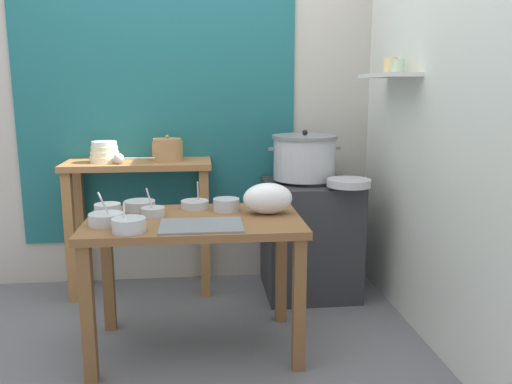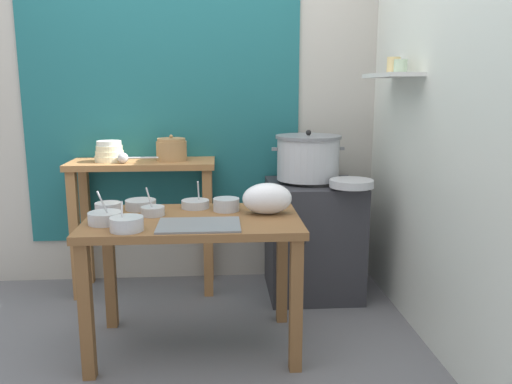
# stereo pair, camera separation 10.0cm
# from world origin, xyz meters

# --- Properties ---
(ground_plane) EXTENTS (9.00, 9.00, 0.00)m
(ground_plane) POSITION_xyz_m (0.00, 0.00, 0.00)
(ground_plane) COLOR slate
(wall_back) EXTENTS (4.40, 0.12, 2.60)m
(wall_back) POSITION_xyz_m (0.08, 1.10, 1.30)
(wall_back) COLOR #B2ADA3
(wall_back) RESTS_ON ground
(wall_right) EXTENTS (0.30, 3.20, 2.60)m
(wall_right) POSITION_xyz_m (1.40, 0.20, 1.30)
(wall_right) COLOR silver
(wall_right) RESTS_ON ground
(prep_table) EXTENTS (1.10, 0.66, 0.72)m
(prep_table) POSITION_xyz_m (0.10, -0.03, 0.61)
(prep_table) COLOR brown
(prep_table) RESTS_ON ground
(back_shelf_table) EXTENTS (0.96, 0.40, 0.90)m
(back_shelf_table) POSITION_xyz_m (-0.28, 0.83, 0.68)
(back_shelf_table) COLOR #9E6B3D
(back_shelf_table) RESTS_ON ground
(stove_block) EXTENTS (0.60, 0.61, 0.78)m
(stove_block) POSITION_xyz_m (0.86, 0.70, 0.38)
(stove_block) COLOR #2D2D33
(stove_block) RESTS_ON ground
(steamer_pot) EXTENTS (0.48, 0.43, 0.33)m
(steamer_pot) POSITION_xyz_m (0.82, 0.72, 0.93)
(steamer_pot) COLOR #B7BABF
(steamer_pot) RESTS_ON stove_block
(clay_pot) EXTENTS (0.20, 0.20, 0.17)m
(clay_pot) POSITION_xyz_m (-0.08, 0.83, 0.97)
(clay_pot) COLOR #A37A4C
(clay_pot) RESTS_ON back_shelf_table
(bowl_stack_enamel) EXTENTS (0.19, 0.19, 0.14)m
(bowl_stack_enamel) POSITION_xyz_m (-0.49, 0.82, 0.96)
(bowl_stack_enamel) COLOR beige
(bowl_stack_enamel) RESTS_ON back_shelf_table
(ladle) EXTENTS (0.26, 0.07, 0.07)m
(ladle) POSITION_xyz_m (-0.37, 0.72, 0.94)
(ladle) COLOR #B7BABF
(ladle) RESTS_ON back_shelf_table
(serving_tray) EXTENTS (0.40, 0.28, 0.01)m
(serving_tray) POSITION_xyz_m (0.13, -0.20, 0.72)
(serving_tray) COLOR slate
(serving_tray) RESTS_ON prep_table
(plastic_bag) EXTENTS (0.26, 0.17, 0.17)m
(plastic_bag) POSITION_xyz_m (0.48, 0.02, 0.80)
(plastic_bag) COLOR white
(plastic_bag) RESTS_ON prep_table
(wide_pan) EXTENTS (0.27, 0.27, 0.05)m
(wide_pan) POSITION_xyz_m (1.04, 0.43, 0.80)
(wide_pan) COLOR #B7BABF
(wide_pan) RESTS_ON stove_block
(prep_bowl_0) EXTENTS (0.13, 0.13, 0.07)m
(prep_bowl_0) POSITION_xyz_m (-0.35, 0.04, 0.76)
(prep_bowl_0) COLOR #B7BABF
(prep_bowl_0) RESTS_ON prep_table
(prep_bowl_1) EXTENTS (0.17, 0.17, 0.05)m
(prep_bowl_1) POSITION_xyz_m (-0.20, 0.18, 0.75)
(prep_bowl_1) COLOR #B7BABF
(prep_bowl_1) RESTS_ON prep_table
(prep_bowl_2) EXTENTS (0.15, 0.15, 0.16)m
(prep_bowl_2) POSITION_xyz_m (0.10, 0.19, 0.75)
(prep_bowl_2) COLOR #B7BABF
(prep_bowl_2) RESTS_ON prep_table
(prep_bowl_3) EXTENTS (0.17, 0.17, 0.17)m
(prep_bowl_3) POSITION_xyz_m (-0.33, -0.12, 0.75)
(prep_bowl_3) COLOR #B7BABF
(prep_bowl_3) RESTS_ON prep_table
(prep_bowl_4) EXTENTS (0.14, 0.14, 0.07)m
(prep_bowl_4) POSITION_xyz_m (0.27, 0.11, 0.76)
(prep_bowl_4) COLOR #B7BABF
(prep_bowl_4) RESTS_ON prep_table
(prep_bowl_5) EXTENTS (0.16, 0.16, 0.14)m
(prep_bowl_5) POSITION_xyz_m (-0.20, -0.26, 0.76)
(prep_bowl_5) COLOR #B7BABF
(prep_bowl_5) RESTS_ON prep_table
(prep_bowl_6) EXTENTS (0.12, 0.12, 0.15)m
(prep_bowl_6) POSITION_xyz_m (-0.12, 0.03, 0.75)
(prep_bowl_6) COLOR #B7BABF
(prep_bowl_6) RESTS_ON prep_table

